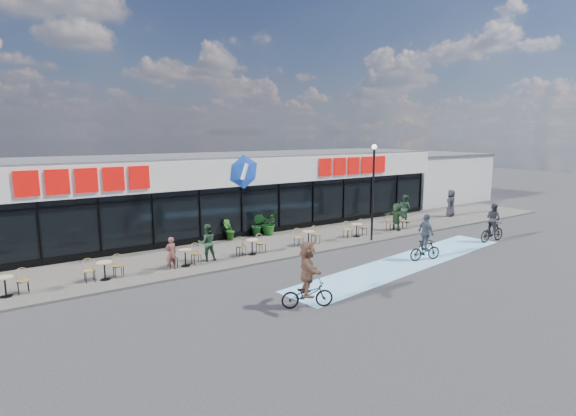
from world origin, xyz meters
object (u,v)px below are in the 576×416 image
at_px(patron_left, 171,253).
at_px(cyclist_a, 425,241).
at_px(potted_plant_left, 229,230).
at_px(bistro_set_0, 5,284).
at_px(pedestrian_a, 396,217).
at_px(potted_plant_right, 258,225).
at_px(pedestrian_b, 405,208).
at_px(potted_plant_mid, 268,223).
at_px(patron_right, 207,242).
at_px(pedestrian_c, 451,203).
at_px(lamp_post, 373,184).
at_px(cyclist_b, 493,226).

relative_size(patron_left, cyclist_a, 0.64).
bearing_deg(cyclist_a, potted_plant_left, 125.30).
xyz_separation_m(bistro_set_0, potted_plant_left, (10.54, 3.24, 0.11)).
height_order(pedestrian_a, cyclist_a, cyclist_a).
relative_size(potted_plant_right, cyclist_a, 0.59).
bearing_deg(patron_left, pedestrian_b, 176.27).
distance_m(potted_plant_mid, pedestrian_b, 9.53).
relative_size(potted_plant_left, patron_right, 0.66).
bearing_deg(potted_plant_mid, patron_left, -153.88).
bearing_deg(cyclist_a, potted_plant_mid, 112.79).
height_order(pedestrian_a, pedestrian_c, pedestrian_c).
distance_m(lamp_post, bistro_set_0, 17.23).
distance_m(potted_plant_right, patron_left, 7.10).
relative_size(potted_plant_mid, cyclist_a, 0.60).
relative_size(potted_plant_left, pedestrian_c, 0.61).
height_order(bistro_set_0, potted_plant_mid, potted_plant_mid).
height_order(potted_plant_right, cyclist_b, cyclist_b).
distance_m(pedestrian_a, pedestrian_b, 2.76).
bearing_deg(pedestrian_b, potted_plant_left, 77.33).
bearing_deg(potted_plant_mid, patron_right, -149.23).
distance_m(potted_plant_mid, patron_left, 7.72).
bearing_deg(potted_plant_left, patron_left, -142.36).
bearing_deg(cyclist_b, pedestrian_c, 54.16).
height_order(pedestrian_b, cyclist_a, cyclist_a).
bearing_deg(patron_left, potted_plant_left, -151.27).
relative_size(bistro_set_0, patron_right, 0.90).
distance_m(potted_plant_left, cyclist_b, 14.42).
bearing_deg(potted_plant_right, cyclist_b, -38.11).
bearing_deg(bistro_set_0, cyclist_a, -17.41).
bearing_deg(patron_right, pedestrian_a, -171.71).
xyz_separation_m(patron_right, cyclist_a, (8.61, -5.32, -0.03)).
xyz_separation_m(lamp_post, potted_plant_right, (-4.67, 4.33, -2.44)).
bearing_deg(cyclist_a, patron_left, 154.59).
height_order(bistro_set_0, patron_left, patron_left).
relative_size(patron_right, pedestrian_a, 1.02).
bearing_deg(pedestrian_c, cyclist_a, 7.86).
xyz_separation_m(potted_plant_right, patron_left, (-6.25, -3.38, 0.06)).
height_order(bistro_set_0, pedestrian_b, pedestrian_b).
height_order(patron_right, pedestrian_c, pedestrian_c).
bearing_deg(cyclist_a, lamp_post, 83.16).
distance_m(potted_plant_left, pedestrian_c, 16.25).
relative_size(pedestrian_a, cyclist_a, 0.76).
relative_size(patron_right, cyclist_a, 0.78).
bearing_deg(lamp_post, patron_right, 171.75).
distance_m(pedestrian_b, cyclist_a, 8.67).
bearing_deg(potted_plant_right, potted_plant_mid, 1.82).
xyz_separation_m(potted_plant_left, potted_plant_mid, (2.45, -0.06, 0.09)).
bearing_deg(potted_plant_left, cyclist_a, -54.70).
bearing_deg(cyclist_a, pedestrian_c, 30.93).
bearing_deg(pedestrian_b, potted_plant_right, 76.13).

